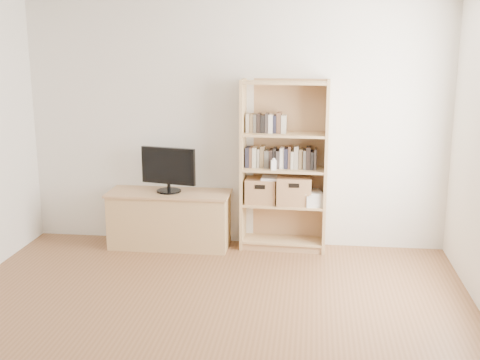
% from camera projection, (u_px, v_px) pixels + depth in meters
% --- Properties ---
extents(floor, '(4.50, 5.00, 0.01)m').
position_uv_depth(floor, '(190.00, 355.00, 4.30)').
color(floor, brown).
rests_on(floor, ground).
extents(back_wall, '(4.50, 0.02, 2.60)m').
position_uv_depth(back_wall, '(235.00, 125.00, 6.42)').
color(back_wall, white).
rests_on(back_wall, floor).
extents(tv_stand, '(1.27, 0.48, 0.58)m').
position_uv_depth(tv_stand, '(170.00, 220.00, 6.50)').
color(tv_stand, tan).
rests_on(tv_stand, floor).
extents(bookshelf, '(0.91, 0.35, 1.80)m').
position_uv_depth(bookshelf, '(284.00, 166.00, 6.29)').
color(bookshelf, tan).
rests_on(bookshelf, floor).
extents(television, '(0.60, 0.17, 0.47)m').
position_uv_depth(television, '(168.00, 170.00, 6.37)').
color(television, black).
rests_on(television, tv_stand).
extents(books_row_mid, '(0.89, 0.23, 0.24)m').
position_uv_depth(books_row_mid, '(284.00, 157.00, 6.29)').
color(books_row_mid, '#212132').
rests_on(books_row_mid, bookshelf).
extents(books_row_upper, '(0.40, 0.15, 0.21)m').
position_uv_depth(books_row_upper, '(266.00, 123.00, 6.23)').
color(books_row_upper, '#212132').
rests_on(books_row_upper, bookshelf).
extents(baby_monitor, '(0.06, 0.05, 0.10)m').
position_uv_depth(baby_monitor, '(274.00, 165.00, 6.20)').
color(baby_monitor, white).
rests_on(baby_monitor, bookshelf).
extents(basket_left, '(0.32, 0.27, 0.26)m').
position_uv_depth(basket_left, '(261.00, 190.00, 6.38)').
color(basket_left, '#997145').
rests_on(basket_left, bookshelf).
extents(basket_right, '(0.36, 0.30, 0.29)m').
position_uv_depth(basket_right, '(294.00, 190.00, 6.33)').
color(basket_right, '#997145').
rests_on(basket_right, bookshelf).
extents(laptop, '(0.32, 0.22, 0.02)m').
position_uv_depth(laptop, '(277.00, 178.00, 6.32)').
color(laptop, white).
rests_on(laptop, basket_left).
extents(magazine_stack, '(0.24, 0.30, 0.12)m').
position_uv_depth(magazine_stack, '(313.00, 199.00, 6.32)').
color(magazine_stack, beige).
rests_on(magazine_stack, bookshelf).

